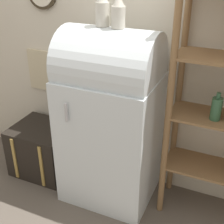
{
  "coord_description": "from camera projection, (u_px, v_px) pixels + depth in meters",
  "views": [
    {
      "loc": [
        0.94,
        -1.83,
        2.02
      ],
      "look_at": [
        0.02,
        0.24,
        0.84
      ],
      "focal_mm": 50.0,
      "sensor_mm": 36.0,
      "label": 1
    }
  ],
  "objects": [
    {
      "name": "ground_plane",
      "position": [
        99.0,
        207.0,
        2.76
      ],
      "size": [
        12.0,
        12.0,
        0.0
      ],
      "primitive_type": "plane",
      "color": "#60564C"
    },
    {
      "name": "wall_back",
      "position": [
        126.0,
        40.0,
        2.6
      ],
      "size": [
        7.0,
        0.09,
        2.7
      ],
      "color": "beige",
      "rests_on": "ground_plane"
    },
    {
      "name": "refrigerator",
      "position": [
        110.0,
        117.0,
        2.59
      ],
      "size": [
        0.77,
        0.66,
        1.52
      ],
      "color": "silver",
      "rests_on": "ground_plane"
    },
    {
      "name": "suitcase_trunk",
      "position": [
        44.0,
        149.0,
        3.12
      ],
      "size": [
        0.56,
        0.51,
        0.49
      ],
      "color": "black",
      "rests_on": "ground_plane"
    },
    {
      "name": "vase_left",
      "position": [
        102.0,
        9.0,
        2.22
      ],
      "size": [
        0.1,
        0.1,
        0.26
      ],
      "color": "beige",
      "rests_on": "refrigerator"
    },
    {
      "name": "vase_center",
      "position": [
        118.0,
        12.0,
        2.17
      ],
      "size": [
        0.1,
        0.1,
        0.23
      ],
      "color": "beige",
      "rests_on": "refrigerator"
    }
  ]
}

